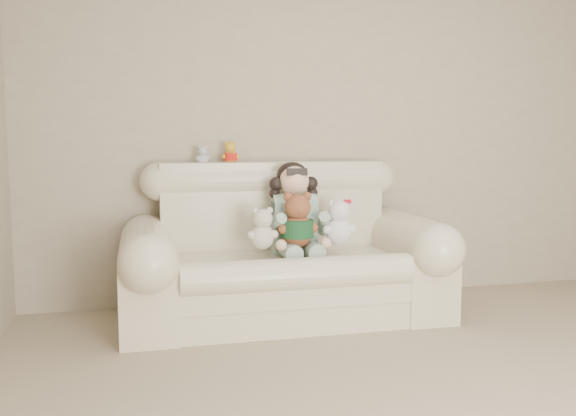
{
  "coord_description": "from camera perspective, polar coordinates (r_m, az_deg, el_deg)",
  "views": [
    {
      "loc": [
        -1.42,
        -1.88,
        1.19
      ],
      "look_at": [
        -0.5,
        1.9,
        0.75
      ],
      "focal_mm": 38.39,
      "sensor_mm": 36.0,
      "label": 1
    }
  ],
  "objects": [
    {
      "name": "cream_teddy",
      "position": [
        3.86,
        -2.39,
        -1.52
      ],
      "size": [
        0.23,
        0.2,
        0.31
      ],
      "primitive_type": null,
      "rotation": [
        0.0,
        0.0,
        0.25
      ],
      "color": "silver",
      "rests_on": "sofa"
    },
    {
      "name": "yellow_mini_bear",
      "position": [
        4.31,
        -5.36,
        5.29
      ],
      "size": [
        0.14,
        0.12,
        0.19
      ],
      "primitive_type": null,
      "rotation": [
        0.0,
        0.0,
        0.26
      ],
      "color": "gold",
      "rests_on": "sofa"
    },
    {
      "name": "white_cat",
      "position": [
        4.01,
        4.72,
        -0.89
      ],
      "size": [
        0.23,
        0.18,
        0.36
      ],
      "primitive_type": null,
      "rotation": [
        0.0,
        0.0,
        -0.03
      ],
      "color": "white",
      "rests_on": "sofa"
    },
    {
      "name": "seated_child",
      "position": [
        4.11,
        0.56,
        0.07
      ],
      "size": [
        0.38,
        0.46,
        0.63
      ],
      "primitive_type": null,
      "rotation": [
        0.0,
        0.0,
        -0.01
      ],
      "color": "#2F6B50",
      "rests_on": "sofa"
    },
    {
      "name": "sofa",
      "position": [
        4.04,
        -0.34,
        -3.16
      ],
      "size": [
        2.1,
        0.95,
        1.03
      ],
      "primitive_type": null,
      "color": "#F4E9C5",
      "rests_on": "floor"
    },
    {
      "name": "wall_back",
      "position": [
        4.61,
        4.27,
        7.81
      ],
      "size": [
        4.5,
        0.0,
        4.5
      ],
      "primitive_type": "plane",
      "rotation": [
        1.57,
        0.0,
        0.0
      ],
      "color": "#ABA388",
      "rests_on": "ground"
    },
    {
      "name": "brown_teddy",
      "position": [
        3.92,
        0.87,
        -0.61
      ],
      "size": [
        0.31,
        0.26,
        0.42
      ],
      "primitive_type": null,
      "rotation": [
        0.0,
        0.0,
        -0.23
      ],
      "color": "brown",
      "rests_on": "sofa"
    },
    {
      "name": "grey_mini_plush",
      "position": [
        4.27,
        -7.92,
        5.02
      ],
      "size": [
        0.11,
        0.1,
        0.16
      ],
      "primitive_type": null,
      "rotation": [
        0.0,
        0.0,
        0.24
      ],
      "color": "#B5B5BC",
      "rests_on": "sofa"
    }
  ]
}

